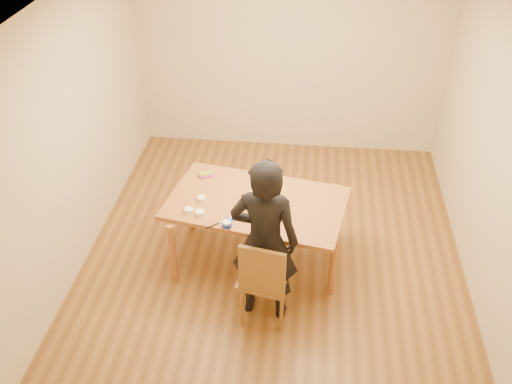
# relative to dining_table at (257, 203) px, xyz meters

# --- Properties ---
(room_shell) EXTENTS (4.00, 4.50, 2.70)m
(room_shell) POSITION_rel_dining_table_xyz_m (0.18, 0.56, 0.62)
(room_shell) COLOR brown
(room_shell) RESTS_ON ground
(dining_table) EXTENTS (1.91, 1.33, 0.04)m
(dining_table) POSITION_rel_dining_table_xyz_m (0.00, 0.00, 0.00)
(dining_table) COLOR brown
(dining_table) RESTS_ON floor
(dining_chair) EXTENTS (0.50, 0.50, 0.04)m
(dining_chair) POSITION_rel_dining_table_xyz_m (0.15, -0.78, -0.28)
(dining_chair) COLOR brown
(dining_chair) RESTS_ON floor
(cake_plate) EXTENTS (0.28, 0.28, 0.02)m
(cake_plate) POSITION_rel_dining_table_xyz_m (0.06, 0.04, 0.03)
(cake_plate) COLOR red
(cake_plate) RESTS_ON dining_table
(cake) EXTENTS (0.24, 0.24, 0.08)m
(cake) POSITION_rel_dining_table_xyz_m (0.06, 0.04, 0.08)
(cake) COLOR white
(cake) RESTS_ON cake_plate
(frosting_dome) EXTENTS (0.24, 0.24, 0.03)m
(frosting_dome) POSITION_rel_dining_table_xyz_m (0.06, 0.04, 0.13)
(frosting_dome) COLOR white
(frosting_dome) RESTS_ON cake
(frosting_tub) EXTENTS (0.08, 0.08, 0.07)m
(frosting_tub) POSITION_rel_dining_table_xyz_m (-0.23, -0.45, 0.06)
(frosting_tub) COLOR white
(frosting_tub) RESTS_ON dining_table
(frosting_lid) EXTENTS (0.09, 0.09, 0.01)m
(frosting_lid) POSITION_rel_dining_table_xyz_m (-0.21, -0.31, 0.03)
(frosting_lid) COLOR #1B35B1
(frosting_lid) RESTS_ON dining_table
(frosting_dollop) EXTENTS (0.04, 0.04, 0.02)m
(frosting_dollop) POSITION_rel_dining_table_xyz_m (-0.21, -0.31, 0.04)
(frosting_dollop) COLOR white
(frosting_dollop) RESTS_ON frosting_lid
(ramekin_green) EXTENTS (0.09, 0.09, 0.04)m
(ramekin_green) POSITION_rel_dining_table_xyz_m (-0.52, -0.28, 0.04)
(ramekin_green) COLOR white
(ramekin_green) RESTS_ON dining_table
(ramekin_yellow) EXTENTS (0.08, 0.08, 0.04)m
(ramekin_yellow) POSITION_rel_dining_table_xyz_m (-0.55, -0.04, 0.04)
(ramekin_yellow) COLOR white
(ramekin_yellow) RESTS_ON dining_table
(ramekin_multi) EXTENTS (0.09, 0.09, 0.04)m
(ramekin_multi) POSITION_rel_dining_table_xyz_m (-0.64, -0.25, 0.04)
(ramekin_multi) COLOR white
(ramekin_multi) RESTS_ON dining_table
(candy_box_pink) EXTENTS (0.16, 0.13, 0.02)m
(candy_box_pink) POSITION_rel_dining_table_xyz_m (-0.58, 0.39, 0.03)
(candy_box_pink) COLOR #C42E9D
(candy_box_pink) RESTS_ON dining_table
(candy_box_green) EXTENTS (0.14, 0.11, 0.02)m
(candy_box_green) POSITION_rel_dining_table_xyz_m (-0.59, 0.39, 0.05)
(candy_box_green) COLOR #2F971B
(candy_box_green) RESTS_ON candy_box_pink
(spatula) EXTENTS (0.12, 0.10, 0.01)m
(spatula) POSITION_rel_dining_table_xyz_m (-0.37, -0.44, 0.03)
(spatula) COLOR black
(spatula) RESTS_ON dining_table
(person) EXTENTS (0.65, 0.46, 1.69)m
(person) POSITION_rel_dining_table_xyz_m (0.15, -0.73, 0.12)
(person) COLOR black
(person) RESTS_ON floor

